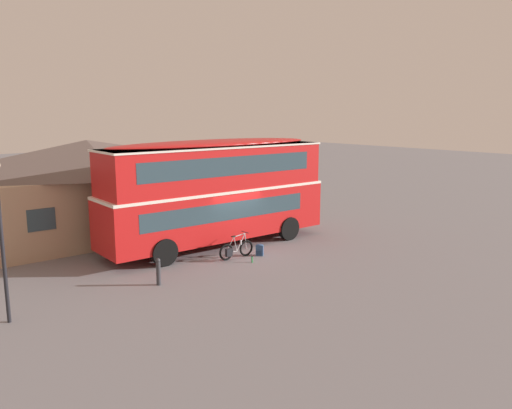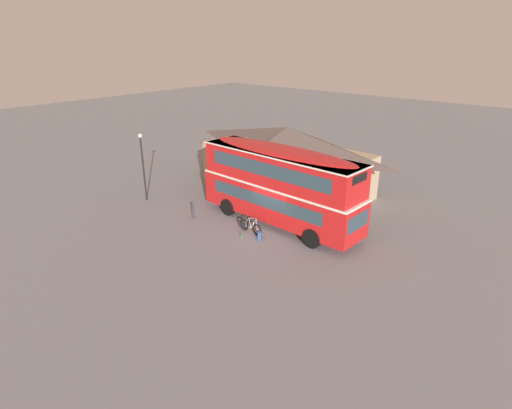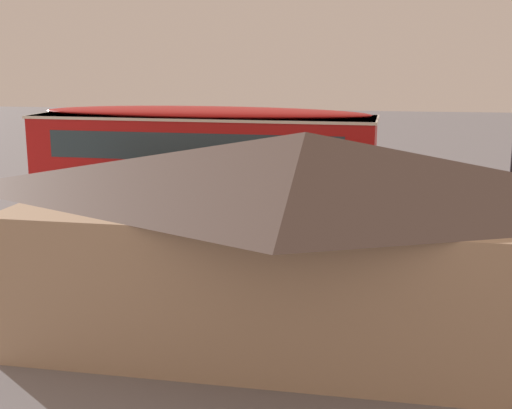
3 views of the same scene
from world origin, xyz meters
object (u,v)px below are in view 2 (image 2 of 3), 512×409
at_px(backpack_on_ground, 259,235).
at_px(kerb_bollard, 193,211).
at_px(touring_bicycle, 250,226).
at_px(water_bottle_green_metal, 241,236).
at_px(double_decker_bus, 280,183).
at_px(street_lamp, 143,160).

height_order(backpack_on_ground, kerb_bollard, kerb_bollard).
distance_m(touring_bicycle, kerb_bollard, 4.15).
xyz_separation_m(touring_bicycle, kerb_bollard, (-4.07, -0.77, 0.13)).
distance_m(water_bottle_green_metal, kerb_bollard, 4.24).
relative_size(double_decker_bus, water_bottle_green_metal, 40.84).
relative_size(touring_bicycle, water_bottle_green_metal, 6.51).
relative_size(touring_bicycle, backpack_on_ground, 3.43).
xyz_separation_m(street_lamp, kerb_bollard, (4.92, -0.03, -2.41)).
distance_m(backpack_on_ground, street_lamp, 10.38).
relative_size(double_decker_bus, street_lamp, 2.28).
relative_size(double_decker_bus, kerb_bollard, 11.07).
height_order(double_decker_bus, kerb_bollard, double_decker_bus).
bearing_deg(touring_bicycle, street_lamp, -175.31).
distance_m(backpack_on_ground, kerb_bollard, 5.13).
bearing_deg(double_decker_bus, kerb_bollard, -148.57).
distance_m(street_lamp, kerb_bollard, 5.48).
bearing_deg(street_lamp, kerb_bollard, -0.35).
xyz_separation_m(water_bottle_green_metal, street_lamp, (-9.14, 0.15, 2.78)).
xyz_separation_m(touring_bicycle, street_lamp, (-8.99, -0.74, 2.53)).
height_order(street_lamp, kerb_bollard, street_lamp).
bearing_deg(double_decker_bus, street_lamp, -163.58).
xyz_separation_m(backpack_on_ground, street_lamp, (-10.03, -0.41, 2.65)).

